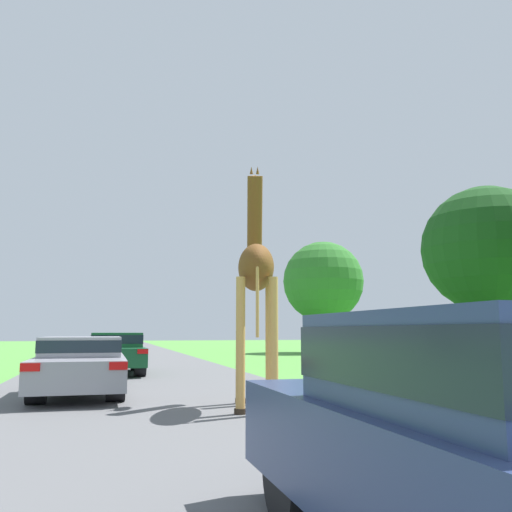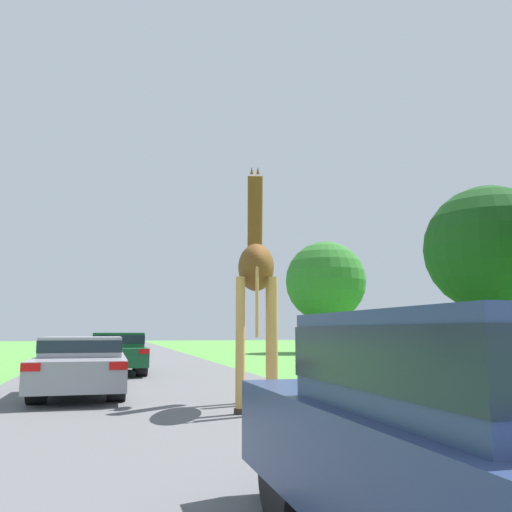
{
  "view_description": "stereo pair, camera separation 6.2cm",
  "coord_description": "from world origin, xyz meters",
  "px_view_note": "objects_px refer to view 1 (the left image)",
  "views": [
    {
      "loc": [
        -0.98,
        0.96,
        1.38
      ],
      "look_at": [
        1.66,
        10.58,
        2.76
      ],
      "focal_mm": 38.0,
      "sensor_mm": 36.0,
      "label": 1
    },
    {
      "loc": [
        -0.92,
        0.95,
        1.38
      ],
      "look_at": [
        1.66,
        10.58,
        2.76
      ],
      "focal_mm": 38.0,
      "sensor_mm": 36.0,
      "label": 2
    }
  ],
  "objects_px": {
    "tree_left_edge": "(486,249)",
    "car_queue_right": "(81,363)",
    "car_queue_left": "(116,351)",
    "tree_right_cluster": "(323,282)",
    "giraffe_near_road": "(256,272)"
  },
  "relations": [
    {
      "from": "giraffe_near_road",
      "to": "car_queue_left",
      "type": "bearing_deg",
      "value": 119.03
    },
    {
      "from": "car_queue_left",
      "to": "tree_right_cluster",
      "type": "bearing_deg",
      "value": 47.07
    },
    {
      "from": "tree_left_edge",
      "to": "car_queue_right",
      "type": "bearing_deg",
      "value": -156.14
    },
    {
      "from": "car_queue_right",
      "to": "tree_left_edge",
      "type": "xyz_separation_m",
      "value": [
        16.48,
        7.29,
        4.26
      ]
    },
    {
      "from": "car_queue_right",
      "to": "car_queue_left",
      "type": "distance_m",
      "value": 5.74
    },
    {
      "from": "giraffe_near_road",
      "to": "car_queue_right",
      "type": "bearing_deg",
      "value": 151.3
    },
    {
      "from": "giraffe_near_road",
      "to": "car_queue_left",
      "type": "xyz_separation_m",
      "value": [
        -2.33,
        8.6,
        -1.76
      ]
    },
    {
      "from": "car_queue_left",
      "to": "tree_left_edge",
      "type": "xyz_separation_m",
      "value": [
        15.63,
        1.61,
        4.22
      ]
    },
    {
      "from": "giraffe_near_road",
      "to": "tree_left_edge",
      "type": "height_order",
      "value": "tree_left_edge"
    },
    {
      "from": "giraffe_near_road",
      "to": "tree_left_edge",
      "type": "distance_m",
      "value": 16.95
    },
    {
      "from": "giraffe_near_road",
      "to": "tree_right_cluster",
      "type": "relative_size",
      "value": 0.68
    },
    {
      "from": "giraffe_near_road",
      "to": "car_queue_left",
      "type": "height_order",
      "value": "giraffe_near_road"
    },
    {
      "from": "giraffe_near_road",
      "to": "tree_right_cluster",
      "type": "distance_m",
      "value": 25.11
    },
    {
      "from": "car_queue_left",
      "to": "tree_right_cluster",
      "type": "distance_m",
      "value": 19.52
    },
    {
      "from": "giraffe_near_road",
      "to": "tree_left_edge",
      "type": "relative_size",
      "value": 0.63
    }
  ]
}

